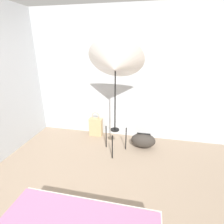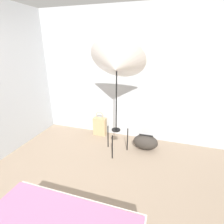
% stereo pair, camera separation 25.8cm
% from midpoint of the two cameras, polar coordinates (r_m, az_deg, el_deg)
% --- Properties ---
extents(wall_back, '(8.00, 0.05, 2.60)m').
position_cam_midpoint_polar(wall_back, '(3.63, -1.73, 11.53)').
color(wall_back, '#B7BCC1').
rests_on(wall_back, ground_plane).
extents(photo_umbrella, '(0.91, 0.79, 2.02)m').
position_cam_midpoint_polar(photo_umbrella, '(2.86, -1.59, 15.13)').
color(photo_umbrella, black).
rests_on(photo_umbrella, ground_plane).
extents(tote_bag, '(0.28, 0.13, 0.55)m').
position_cam_midpoint_polar(tote_bag, '(3.90, -7.19, -4.85)').
color(tote_bag, tan).
rests_on(tote_bag, ground_plane).
extents(duffel_bag, '(0.47, 0.29, 0.30)m').
position_cam_midpoint_polar(duffel_bag, '(3.50, 8.06, -9.24)').
color(duffel_bag, '#332D28').
rests_on(duffel_bag, ground_plane).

